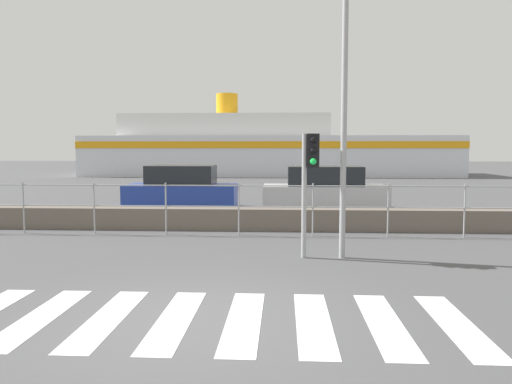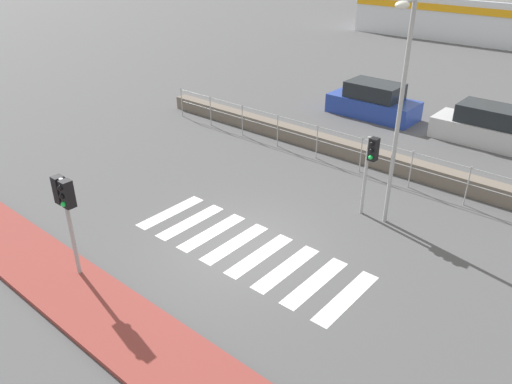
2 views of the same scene
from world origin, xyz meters
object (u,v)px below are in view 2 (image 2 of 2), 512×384
traffic_light_near (65,201)px  streetlamp (400,95)px  traffic_light_far (370,159)px  parked_car_silver (491,128)px  parked_car_blue (373,102)px

traffic_light_near → streetlamp: streetlamp is taller
traffic_light_far → streetlamp: streetlamp is taller
traffic_light_far → streetlamp: (0.67, -0.11, 2.08)m
parked_car_silver → traffic_light_near: bearing=-107.3°
traffic_light_far → parked_car_silver: bearing=83.2°
parked_car_blue → parked_car_silver: bearing=0.0°
parked_car_blue → traffic_light_far: bearing=-62.7°
streetlamp → traffic_light_near: bearing=-122.2°
traffic_light_far → streetlamp: bearing=-9.4°
traffic_light_far → parked_car_silver: size_ratio=0.56×
traffic_light_near → parked_car_silver: (4.92, 15.81, -1.50)m
traffic_light_far → streetlamp: size_ratio=0.39×
traffic_light_far → parked_car_silver: (1.00, 8.40, -1.18)m
traffic_light_near → parked_car_silver: size_ratio=0.61×
streetlamp → parked_car_blue: 10.40m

